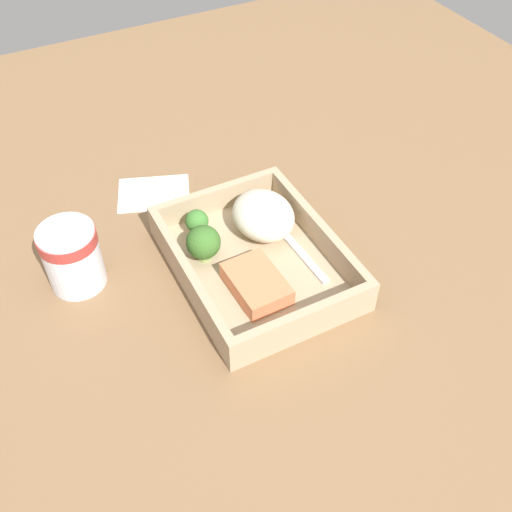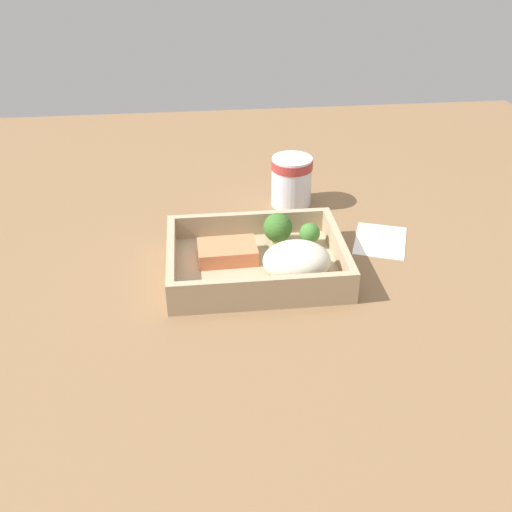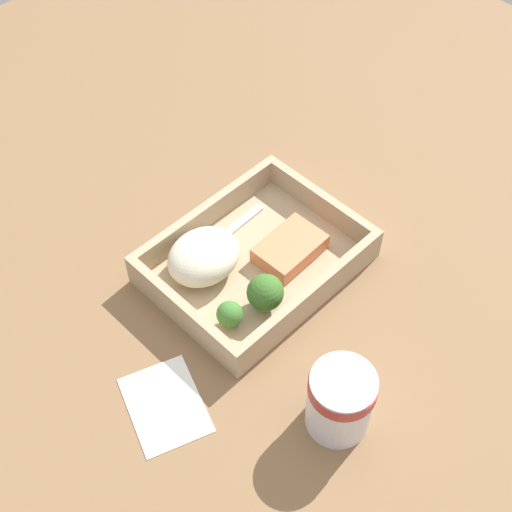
% 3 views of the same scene
% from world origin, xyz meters
% --- Properties ---
extents(ground_plane, '(1.60, 1.60, 0.02)m').
position_xyz_m(ground_plane, '(0.00, 0.00, -0.01)').
color(ground_plane, brown).
extents(takeout_tray, '(0.27, 0.21, 0.01)m').
position_xyz_m(takeout_tray, '(0.00, 0.00, 0.01)').
color(takeout_tray, tan).
rests_on(takeout_tray, ground_plane).
extents(tray_rim, '(0.27, 0.21, 0.04)m').
position_xyz_m(tray_rim, '(0.00, 0.00, 0.03)').
color(tray_rim, tan).
rests_on(tray_rim, takeout_tray).
extents(salmon_fillet, '(0.09, 0.07, 0.02)m').
position_xyz_m(salmon_fillet, '(-0.04, 0.02, 0.02)').
color(salmon_fillet, '#E47C50').
rests_on(salmon_fillet, takeout_tray).
extents(mashed_potatoes, '(0.10, 0.09, 0.06)m').
position_xyz_m(mashed_potatoes, '(0.06, -0.04, 0.04)').
color(mashed_potatoes, beige).
rests_on(mashed_potatoes, takeout_tray).
extents(broccoli_floret_1, '(0.05, 0.05, 0.05)m').
position_xyz_m(broccoli_floret_1, '(0.04, 0.06, 0.04)').
color(broccoli_floret_1, '#88A85A').
rests_on(broccoli_floret_1, takeout_tray).
extents(broccoli_floret_2, '(0.03, 0.03, 0.04)m').
position_xyz_m(broccoli_floret_2, '(0.09, 0.05, 0.03)').
color(broccoli_floret_2, '#809A53').
rests_on(broccoli_floret_2, takeout_tray).
extents(fork, '(0.16, 0.02, 0.00)m').
position_xyz_m(fork, '(0.01, -0.06, 0.01)').
color(fork, silver).
rests_on(fork, takeout_tray).
extents(paper_cup, '(0.08, 0.08, 0.09)m').
position_xyz_m(paper_cup, '(0.09, 0.22, 0.05)').
color(paper_cup, silver).
rests_on(paper_cup, ground_plane).
extents(receipt_slip, '(0.12, 0.13, 0.00)m').
position_xyz_m(receipt_slip, '(0.22, 0.07, 0.00)').
color(receipt_slip, white).
rests_on(receipt_slip, ground_plane).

